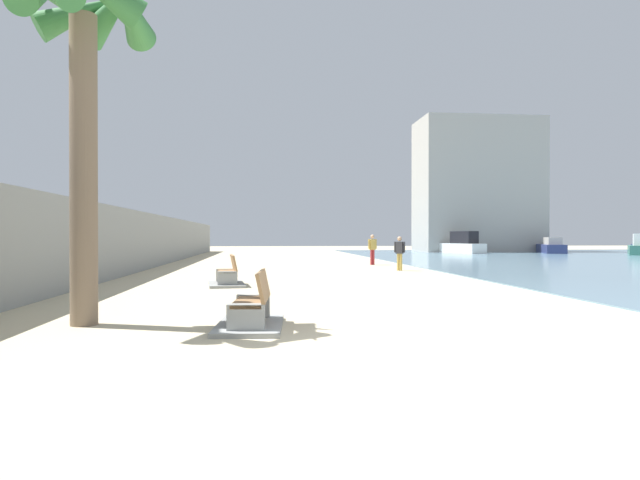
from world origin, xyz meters
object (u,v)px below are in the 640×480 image
object	(u,v)px
person_walking	(372,247)
boat_outer	(551,247)
bench_far	(227,278)
palm_tree	(84,47)
person_standing	(400,251)
bench_near	(252,314)
boat_distant	(459,245)

from	to	relation	value
person_walking	boat_outer	world-z (taller)	person_walking
bench_far	palm_tree	bearing A→B (deg)	-104.67
bench_far	person_standing	world-z (taller)	person_standing
palm_tree	person_standing	bearing A→B (deg)	57.29
bench_near	person_walking	world-z (taller)	person_walking
person_walking	boat_distant	size ratio (longest dim) A/B	0.25
boat_distant	boat_outer	world-z (taller)	boat_distant
person_walking	boat_distant	bearing A→B (deg)	58.16
person_walking	boat_distant	distance (m)	22.69
bench_far	person_walking	xyz separation A→B (m)	(7.12, 11.98, 0.73)
bench_far	person_standing	bearing A→B (deg)	43.07
bench_near	bench_far	distance (m)	8.34
person_walking	boat_distant	world-z (taller)	boat_distant
palm_tree	person_standing	xyz separation A→B (m)	(9.37, 14.59, -4.01)
bench_far	person_standing	xyz separation A→B (m)	(7.35, 6.87, 0.66)
bench_far	person_standing	size ratio (longest dim) A/B	1.42
boat_distant	bench_far	bearing A→B (deg)	-121.41
bench_near	person_walking	size ratio (longest dim) A/B	1.31
bench_far	boat_outer	size ratio (longest dim) A/B	0.37
person_walking	palm_tree	bearing A→B (deg)	-114.88
palm_tree	bench_far	distance (m)	9.25
bench_near	bench_far	xyz separation A→B (m)	(-0.93, 8.29, 0.00)
person_standing	person_walking	bearing A→B (deg)	92.62
bench_near	bench_far	size ratio (longest dim) A/B	0.98
person_standing	boat_distant	bearing A→B (deg)	64.30
bench_near	person_walking	distance (m)	21.20
bench_far	person_standing	distance (m)	10.08
person_standing	boat_distant	size ratio (longest dim) A/B	0.24
bench_near	boat_outer	world-z (taller)	boat_outer
bench_near	boat_distant	xyz separation A→B (m)	(18.16, 39.54, 0.52)
person_walking	boat_outer	distance (m)	27.19
bench_far	bench_near	bearing A→B (deg)	-83.60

